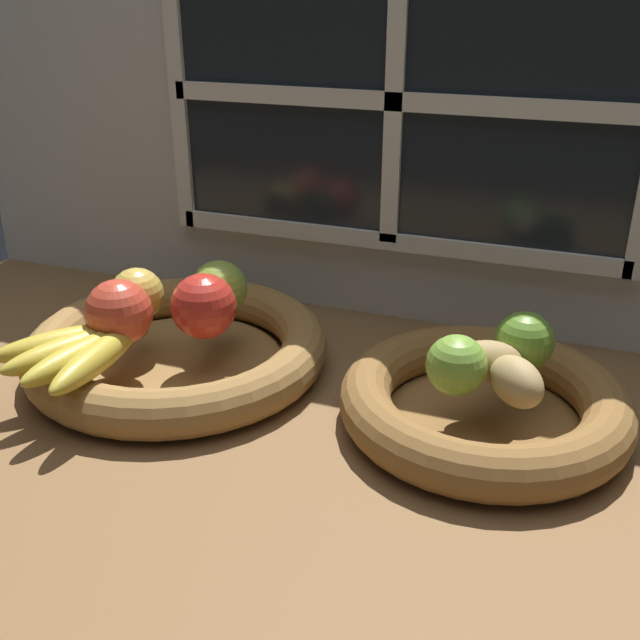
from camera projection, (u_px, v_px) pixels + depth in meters
The scene contains 13 objects.
ground_plane at pixel (320, 423), 85.37cm from camera, with size 140.00×90.00×3.00cm, color brown.
back_wall at pixel (398, 123), 98.31cm from camera, with size 140.00×4.60×55.00cm.
fruit_bowl_left at pixel (178, 348), 93.48cm from camera, with size 38.08×38.08×5.77cm.
fruit_bowl_right at pixel (483, 403), 81.27cm from camera, with size 32.06×32.06×5.77cm.
apple_red_right at pixel (204, 306), 88.02cm from camera, with size 7.96×7.96×7.96cm, color red.
apple_red_front at pixel (119, 312), 86.42cm from camera, with size 7.93×7.93×7.93cm, color #CC422D.
apple_green_back at pixel (219, 288), 94.04cm from camera, with size 7.23×7.23×7.23cm, color #8CAD3D.
apple_golden_left at pixel (137, 294), 92.82cm from camera, with size 6.79×6.79×6.79cm, color gold.
banana_bunch_front at pixel (81, 350), 82.81cm from camera, with size 14.16×17.97×3.27cm.
potato_large at pixel (488, 361), 79.03cm from camera, with size 7.52×4.56×4.51cm, color #A38451.
potato_small at pixel (517, 379), 74.95cm from camera, with size 7.19×4.45×4.94cm, color tan.
lime_near at pixel (456, 366), 75.98cm from camera, with size 6.41×6.41×6.41cm, color #7AAD3D.
lime_far at pixel (524, 341), 81.09cm from camera, with size 6.60×6.60×6.60cm, color olive.
Camera 1 is at (25.17, -67.88, 45.30)cm, focal length 41.27 mm.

